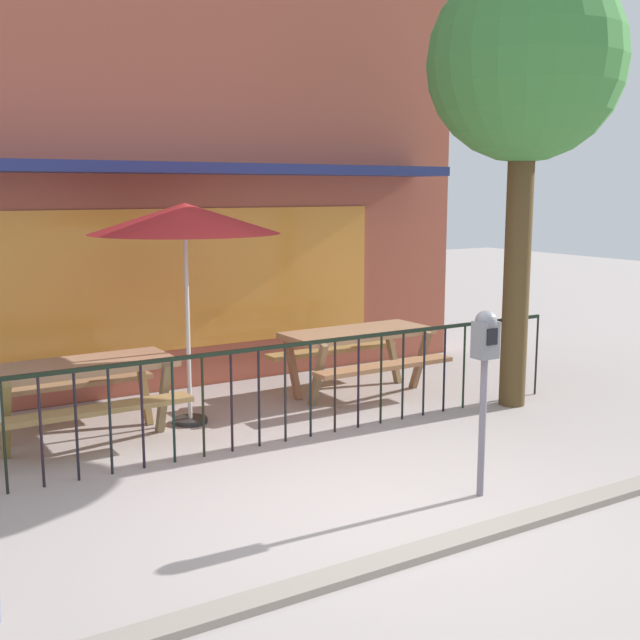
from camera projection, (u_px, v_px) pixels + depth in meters
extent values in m
plane|color=#A49894|center=(384.00, 509.00, 6.02)|extent=(40.00, 40.00, 0.00)
cube|color=brown|center=(171.00, 385.00, 9.85)|extent=(8.47, 0.54, 0.01)
cube|color=#A5503C|center=(163.00, 147.00, 9.37)|extent=(8.47, 0.50, 5.85)
cube|color=orange|center=(175.00, 280.00, 9.41)|extent=(5.51, 0.02, 1.70)
cube|color=navy|center=(184.00, 168.00, 8.88)|extent=(7.20, 0.77, 0.12)
cube|color=black|center=(272.00, 347.00, 7.41)|extent=(7.11, 0.04, 0.04)
cylinder|color=black|center=(4.00, 437.00, 6.24)|extent=(0.02, 0.02, 0.95)
cylinder|color=black|center=(41.00, 432.00, 6.38)|extent=(0.02, 0.02, 0.95)
cylinder|color=black|center=(76.00, 426.00, 6.53)|extent=(0.02, 0.02, 0.95)
cylinder|color=black|center=(110.00, 421.00, 6.68)|extent=(0.02, 0.02, 0.95)
cylinder|color=black|center=(142.00, 416.00, 6.82)|extent=(0.02, 0.02, 0.95)
cylinder|color=black|center=(173.00, 411.00, 6.97)|extent=(0.02, 0.02, 0.95)
cylinder|color=black|center=(203.00, 407.00, 7.12)|extent=(0.02, 0.02, 0.95)
cylinder|color=black|center=(232.00, 402.00, 7.26)|extent=(0.02, 0.02, 0.95)
cylinder|color=black|center=(259.00, 398.00, 7.41)|extent=(0.02, 0.02, 0.95)
cylinder|color=black|center=(285.00, 394.00, 7.56)|extent=(0.02, 0.02, 0.95)
cylinder|color=black|center=(311.00, 390.00, 7.70)|extent=(0.02, 0.02, 0.95)
cylinder|color=black|center=(335.00, 386.00, 7.85)|extent=(0.02, 0.02, 0.95)
cylinder|color=black|center=(358.00, 383.00, 8.00)|extent=(0.02, 0.02, 0.95)
cylinder|color=black|center=(381.00, 379.00, 8.14)|extent=(0.02, 0.02, 0.95)
cylinder|color=black|center=(403.00, 376.00, 8.29)|extent=(0.02, 0.02, 0.95)
cylinder|color=black|center=(424.00, 373.00, 8.44)|extent=(0.02, 0.02, 0.95)
cylinder|color=black|center=(444.00, 370.00, 8.58)|extent=(0.02, 0.02, 0.95)
cylinder|color=black|center=(464.00, 367.00, 8.73)|extent=(0.02, 0.02, 0.95)
cylinder|color=black|center=(483.00, 364.00, 8.87)|extent=(0.02, 0.02, 0.95)
cylinder|color=black|center=(501.00, 361.00, 9.02)|extent=(0.02, 0.02, 0.95)
cylinder|color=black|center=(519.00, 358.00, 9.17)|extent=(0.02, 0.02, 0.95)
cylinder|color=black|center=(536.00, 355.00, 9.31)|extent=(0.02, 0.02, 0.95)
cube|color=#A07554|center=(79.00, 366.00, 7.55)|extent=(1.81, 0.79, 0.07)
cube|color=#9B7845|center=(97.00, 410.00, 7.14)|extent=(1.80, 0.29, 0.05)
cube|color=#9F7953|center=(65.00, 385.00, 8.06)|extent=(1.80, 0.29, 0.05)
cube|color=olive|center=(6.00, 423.00, 6.99)|extent=(0.08, 0.35, 0.78)
cube|color=olive|center=(163.00, 399.00, 7.77)|extent=(0.08, 0.35, 0.78)
cube|color=olive|center=(144.00, 387.00, 8.23)|extent=(0.08, 0.35, 0.78)
cube|color=#A37551|center=(358.00, 333.00, 9.31)|extent=(1.81, 0.79, 0.07)
cube|color=#A46D46|center=(385.00, 366.00, 8.90)|extent=(1.80, 0.29, 0.05)
cube|color=#A57D44|center=(332.00, 350.00, 9.82)|extent=(1.80, 0.29, 0.05)
cube|color=olive|center=(318.00, 376.00, 8.75)|extent=(0.08, 0.35, 0.78)
cube|color=#8F5C3F|center=(292.00, 366.00, 9.21)|extent=(0.08, 0.35, 0.78)
cube|color=#846145|center=(420.00, 360.00, 9.53)|extent=(0.08, 0.35, 0.78)
cube|color=olive|center=(392.00, 352.00, 9.99)|extent=(0.08, 0.35, 0.78)
cylinder|color=#252425|center=(190.00, 420.00, 8.24)|extent=(0.36, 0.36, 0.05)
cylinder|color=#B8B3AD|center=(187.00, 318.00, 8.06)|extent=(0.04, 0.04, 2.24)
cone|color=#B02325|center=(185.00, 218.00, 7.89)|extent=(1.94, 1.94, 0.31)
cylinder|color=slate|center=(482.00, 428.00, 6.20)|extent=(0.06, 0.06, 1.13)
cube|color=slate|center=(485.00, 340.00, 6.08)|extent=(0.18, 0.14, 0.29)
sphere|color=slate|center=(486.00, 321.00, 6.06)|extent=(0.17, 0.17, 0.17)
cube|color=black|center=(492.00, 337.00, 6.01)|extent=(0.11, 0.01, 0.13)
cylinder|color=#4D3A20|center=(517.00, 265.00, 8.69)|extent=(0.29, 0.29, 3.18)
sphere|color=#3E823B|center=(526.00, 62.00, 8.33)|extent=(2.12, 2.12, 2.12)
cube|color=gray|center=(450.00, 547.00, 5.38)|extent=(11.86, 0.20, 0.11)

